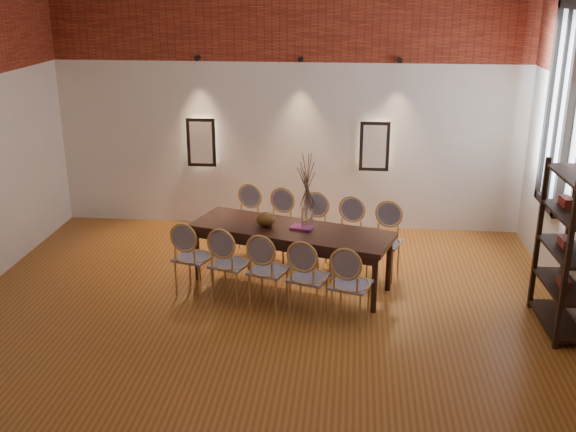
# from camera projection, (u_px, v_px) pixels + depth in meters

# --- Properties ---
(floor) EXTENTS (7.00, 7.00, 0.02)m
(floor) POSITION_uv_depth(u_px,v_px,m) (255.00, 336.00, 7.25)
(floor) COLOR #9C5B22
(floor) RESTS_ON ground
(wall_back) EXTENTS (7.00, 0.10, 4.00)m
(wall_back) POSITION_uv_depth(u_px,v_px,m) (288.00, 96.00, 9.93)
(wall_back) COLOR silver
(wall_back) RESTS_ON ground
(wall_front) EXTENTS (7.00, 0.10, 4.00)m
(wall_front) POSITION_uv_depth(u_px,v_px,m) (142.00, 331.00, 3.26)
(wall_front) COLOR silver
(wall_front) RESTS_ON ground
(brick_band_back) EXTENTS (7.00, 0.02, 1.50)m
(brick_band_back) POSITION_uv_depth(u_px,v_px,m) (287.00, 8.00, 9.45)
(brick_band_back) COLOR maroon
(brick_band_back) RESTS_ON ground
(brick_band_front) EXTENTS (7.00, 0.02, 1.50)m
(brick_band_front) POSITION_uv_depth(u_px,v_px,m) (126.00, 67.00, 2.91)
(brick_band_front) COLOR maroon
(brick_band_front) RESTS_ON ground
(niche_left) EXTENTS (0.36, 0.06, 0.66)m
(niche_left) POSITION_uv_depth(u_px,v_px,m) (202.00, 142.00, 10.19)
(niche_left) COLOR #FFEAC6
(niche_left) RESTS_ON wall_back
(niche_right) EXTENTS (0.36, 0.06, 0.66)m
(niche_right) POSITION_uv_depth(u_px,v_px,m) (374.00, 146.00, 9.94)
(niche_right) COLOR #FFEAC6
(niche_right) RESTS_ON wall_back
(spot_fixture_left) EXTENTS (0.08, 0.10, 0.08)m
(spot_fixture_left) POSITION_uv_depth(u_px,v_px,m) (198.00, 58.00, 9.75)
(spot_fixture_left) COLOR black
(spot_fixture_left) RESTS_ON wall_back
(spot_fixture_mid) EXTENTS (0.08, 0.10, 0.08)m
(spot_fixture_mid) POSITION_uv_depth(u_px,v_px,m) (301.00, 59.00, 9.61)
(spot_fixture_mid) COLOR black
(spot_fixture_mid) RESTS_ON wall_back
(spot_fixture_right) EXTENTS (0.08, 0.10, 0.08)m
(spot_fixture_right) POSITION_uv_depth(u_px,v_px,m) (400.00, 60.00, 9.47)
(spot_fixture_right) COLOR black
(spot_fixture_right) RESTS_ON wall_back
(window_glass) EXTENTS (0.02, 0.78, 2.38)m
(window_glass) POSITION_uv_depth(u_px,v_px,m) (561.00, 109.00, 8.10)
(window_glass) COLOR silver
(window_glass) RESTS_ON wall_right
(window_frame) EXTENTS (0.08, 0.90, 2.50)m
(window_frame) POSITION_uv_depth(u_px,v_px,m) (559.00, 109.00, 8.10)
(window_frame) COLOR black
(window_frame) RESTS_ON wall_right
(window_mullion) EXTENTS (0.06, 0.06, 2.40)m
(window_mullion) POSITION_uv_depth(u_px,v_px,m) (559.00, 109.00, 8.10)
(window_mullion) COLOR black
(window_mullion) RESTS_ON wall_right
(dining_table) EXTENTS (2.60, 1.49, 0.75)m
(dining_table) POSITION_uv_depth(u_px,v_px,m) (291.00, 257.00, 8.33)
(dining_table) COLOR black
(dining_table) RESTS_ON floor
(chair_near_a) EXTENTS (0.55, 0.55, 0.94)m
(chair_near_a) POSITION_uv_depth(u_px,v_px,m) (194.00, 257.00, 8.08)
(chair_near_a) COLOR tan
(chair_near_a) RESTS_ON floor
(chair_near_b) EXTENTS (0.55, 0.55, 0.94)m
(chair_near_b) POSITION_uv_depth(u_px,v_px,m) (230.00, 264.00, 7.90)
(chair_near_b) COLOR tan
(chair_near_b) RESTS_ON floor
(chair_near_c) EXTENTS (0.55, 0.55, 0.94)m
(chair_near_c) POSITION_uv_depth(u_px,v_px,m) (268.00, 270.00, 7.71)
(chair_near_c) COLOR tan
(chair_near_c) RESTS_ON floor
(chair_near_d) EXTENTS (0.55, 0.55, 0.94)m
(chair_near_d) POSITION_uv_depth(u_px,v_px,m) (309.00, 277.00, 7.53)
(chair_near_d) COLOR tan
(chair_near_d) RESTS_ON floor
(chair_near_e) EXTENTS (0.55, 0.55, 0.94)m
(chair_near_e) POSITION_uv_depth(u_px,v_px,m) (351.00, 285.00, 7.35)
(chair_near_e) COLOR tan
(chair_near_e) RESTS_ON floor
(chair_far_a) EXTENTS (0.55, 0.55, 0.94)m
(chair_far_a) POSITION_uv_depth(u_px,v_px,m) (244.00, 222.00, 9.26)
(chair_far_a) COLOR tan
(chair_far_a) RESTS_ON floor
(chair_far_b) EXTENTS (0.55, 0.55, 0.94)m
(chair_far_b) POSITION_uv_depth(u_px,v_px,m) (277.00, 227.00, 9.07)
(chair_far_b) COLOR tan
(chair_far_b) RESTS_ON floor
(chair_far_c) EXTENTS (0.55, 0.55, 0.94)m
(chair_far_c) POSITION_uv_depth(u_px,v_px,m) (311.00, 232.00, 8.89)
(chair_far_c) COLOR tan
(chair_far_c) RESTS_ON floor
(chair_far_d) EXTENTS (0.55, 0.55, 0.94)m
(chair_far_d) POSITION_uv_depth(u_px,v_px,m) (347.00, 237.00, 8.71)
(chair_far_d) COLOR tan
(chair_far_d) RESTS_ON floor
(chair_far_e) EXTENTS (0.55, 0.55, 0.94)m
(chair_far_e) POSITION_uv_depth(u_px,v_px,m) (384.00, 243.00, 8.53)
(chair_far_e) COLOR tan
(chair_far_e) RESTS_ON floor
(vase) EXTENTS (0.14, 0.14, 0.30)m
(vase) POSITION_uv_depth(u_px,v_px,m) (307.00, 219.00, 8.09)
(vase) COLOR silver
(vase) RESTS_ON dining_table
(dried_branches) EXTENTS (0.50, 0.50, 0.70)m
(dried_branches) POSITION_uv_depth(u_px,v_px,m) (307.00, 183.00, 7.94)
(dried_branches) COLOR #4C382D
(dried_branches) RESTS_ON vase
(bowl) EXTENTS (0.24, 0.24, 0.18)m
(bowl) POSITION_uv_depth(u_px,v_px,m) (266.00, 219.00, 8.26)
(bowl) COLOR #563412
(bowl) RESTS_ON dining_table
(book) EXTENTS (0.30, 0.25, 0.03)m
(book) POSITION_uv_depth(u_px,v_px,m) (302.00, 228.00, 8.19)
(book) COLOR #8C2268
(book) RESTS_ON dining_table
(shelving_rack) EXTENTS (0.42, 1.01, 1.80)m
(shelving_rack) POSITION_uv_depth(u_px,v_px,m) (567.00, 251.00, 7.13)
(shelving_rack) COLOR black
(shelving_rack) RESTS_ON floor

